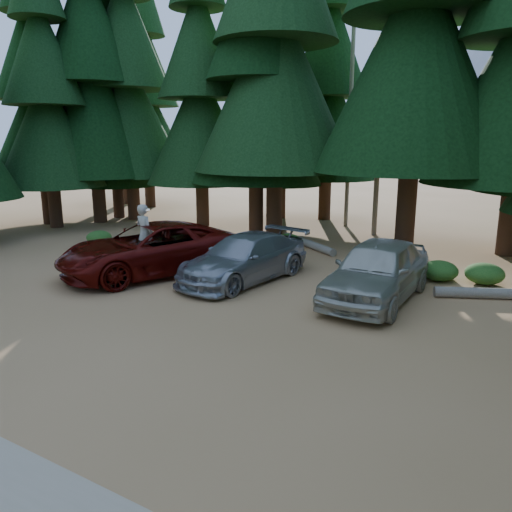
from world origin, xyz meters
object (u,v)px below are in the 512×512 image
object	(u,v)px
red_pickup	(152,249)
frisbee_player	(144,233)
silver_minivan_right	(377,270)
log_left	(186,236)
silver_minivan_center	(244,258)
log_mid	(308,244)

from	to	relation	value
red_pickup	frisbee_player	xyz separation A→B (m)	(-0.24, -0.05, 0.53)
silver_minivan_right	frisbee_player	bearing A→B (deg)	-170.45
log_left	silver_minivan_center	bearing A→B (deg)	-33.80
silver_minivan_center	silver_minivan_right	world-z (taller)	silver_minivan_right
frisbee_player	log_left	world-z (taller)	frisbee_player
silver_minivan_center	log_left	world-z (taller)	silver_minivan_center
silver_minivan_right	log_mid	xyz separation A→B (m)	(-4.63, 5.40, -0.71)
red_pickup	log_mid	world-z (taller)	red_pickup
silver_minivan_center	log_mid	size ratio (longest dim) A/B	1.33
silver_minivan_right	log_mid	world-z (taller)	silver_minivan_right
frisbee_player	log_left	bearing A→B (deg)	-56.58
red_pickup	silver_minivan_center	xyz separation A→B (m)	(3.11, 0.91, -0.12)
red_pickup	silver_minivan_right	world-z (taller)	silver_minivan_right
silver_minivan_center	log_mid	xyz separation A→B (m)	(-0.32, 5.65, -0.58)
silver_minivan_center	log_left	size ratio (longest dim) A/B	1.10
silver_minivan_right	frisbee_player	size ratio (longest dim) A/B	2.57
red_pickup	frisbee_player	bearing A→B (deg)	-144.55
red_pickup	log_left	world-z (taller)	red_pickup
silver_minivan_right	frisbee_player	xyz separation A→B (m)	(-7.67, -1.21, 0.52)
red_pickup	frisbee_player	world-z (taller)	frisbee_player
silver_minivan_center	frisbee_player	distance (m)	3.55
frisbee_player	log_mid	world-z (taller)	frisbee_player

